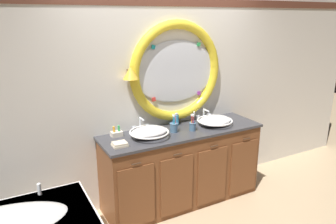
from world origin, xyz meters
TOP-DOWN VIEW (x-y plane):
  - ground_plane at (0.00, 0.00)m, footprint 14.00×14.00m
  - back_wall_assembly at (0.02, 0.58)m, footprint 6.40×0.26m
  - vanity_counter at (0.09, 0.27)m, footprint 1.92×0.61m
  - sink_basin_left at (-0.35, 0.24)m, footprint 0.43×0.43m
  - sink_basin_right at (0.52, 0.24)m, footprint 0.43×0.43m
  - faucet_set_left at (-0.35, 0.47)m, footprint 0.22×0.12m
  - faucet_set_right at (0.52, 0.47)m, footprint 0.22×0.13m
  - toothbrush_holder_left at (-0.03, 0.26)m, footprint 0.10×0.10m
  - toothbrush_holder_right at (0.18, 0.20)m, footprint 0.08×0.08m
  - soap_dispenser at (0.11, 0.45)m, footprint 0.06×0.06m
  - folded_hand_towel at (-0.72, 0.16)m, footprint 0.15×0.13m
  - toiletry_basket at (-0.65, 0.44)m, footprint 0.12×0.09m

SIDE VIEW (x-z plane):
  - ground_plane at x=0.00m, z-range 0.00..0.00m
  - vanity_counter at x=0.09m, z-range 0.00..0.91m
  - folded_hand_towel at x=-0.72m, z-range 0.91..0.95m
  - toiletry_basket at x=-0.65m, z-range 0.89..1.00m
  - sink_basin_right at x=0.52m, z-range 0.91..1.02m
  - toothbrush_holder_right at x=0.18m, z-range 0.86..1.08m
  - faucet_set_right at x=0.52m, z-range 0.90..1.04m
  - toothbrush_holder_left at x=-0.03m, z-range 0.86..1.08m
  - sink_basin_left at x=-0.35m, z-range 0.91..1.03m
  - faucet_set_left at x=-0.35m, z-range 0.89..1.06m
  - soap_dispenser at x=0.11m, z-range 0.90..1.06m
  - back_wall_assembly at x=0.02m, z-range 0.03..2.63m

